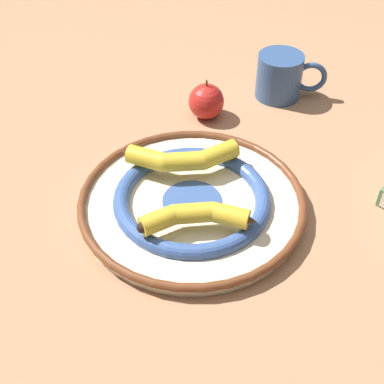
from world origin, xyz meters
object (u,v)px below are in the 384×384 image
at_px(banana_b, 181,158).
at_px(coffee_mug, 281,76).
at_px(decorative_bowl, 192,201).
at_px(banana_a, 197,216).
at_px(apple, 206,101).

distance_m(banana_b, coffee_mug, 0.35).
xyz_separation_m(decorative_bowl, banana_b, (-0.05, -0.05, 0.04)).
relative_size(banana_b, coffee_mug, 1.29).
bearing_deg(banana_a, apple, -99.24).
bearing_deg(decorative_bowl, banana_a, 34.58).
height_order(decorative_bowl, apple, apple).
distance_m(banana_a, banana_b, 0.14).
bearing_deg(coffee_mug, decorative_bowl, -113.45).
bearing_deg(banana_b, coffee_mug, 49.00).
bearing_deg(banana_b, decorative_bowl, -79.55).
height_order(decorative_bowl, banana_b, banana_b).
height_order(banana_b, coffee_mug, coffee_mug).
distance_m(decorative_bowl, banana_a, 0.08).
bearing_deg(apple, banana_a, 24.94).
distance_m(banana_a, apple, 0.34).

